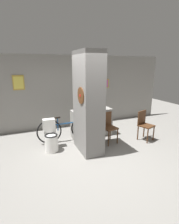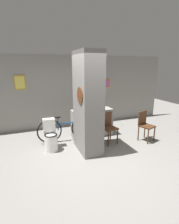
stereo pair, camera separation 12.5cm
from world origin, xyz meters
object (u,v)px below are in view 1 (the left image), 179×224
toilet (51,138)px  bicycle (66,129)px  chair_near_pillar (108,126)px  bottle_tall (87,106)px  chair_by_doorway (144,124)px

toilet → bicycle: 0.70m
bicycle → chair_near_pillar: bearing=-27.1°
bicycle → bottle_tall: bottle_tall is taller
toilet → chair_near_pillar: chair_near_pillar is taller
bottle_tall → bicycle: bearing=-171.2°
toilet → bicycle: size_ratio=0.47×
bicycle → bottle_tall: 0.95m
toilet → chair_by_doorway: bearing=-8.1°
toilet → bottle_tall: (1.28, 0.54, 0.64)m
toilet → chair_near_pillar: (1.67, -0.14, 0.15)m
chair_near_pillar → bottle_tall: bottle_tall is taller
chair_near_pillar → chair_by_doorway: size_ratio=1.00×
bottle_tall → chair_near_pillar: bearing=-59.9°
chair_near_pillar → bottle_tall: 0.93m
toilet → chair_by_doorway: (2.79, -0.40, 0.15)m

